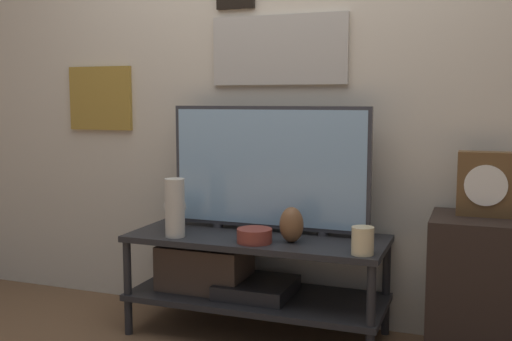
{
  "coord_description": "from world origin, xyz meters",
  "views": [
    {
      "loc": [
        1.02,
        -2.45,
        1.19
      ],
      "look_at": [
        -0.0,
        0.3,
        0.84
      ],
      "focal_mm": 42.0,
      "sensor_mm": 36.0,
      "label": 1
    }
  ],
  "objects_px": {
    "vase_tall_ceramic": "(175,208)",
    "candle_jar": "(363,241)",
    "vase_round_glass": "(253,215)",
    "decorative_bust": "(175,211)",
    "mantel_clock": "(486,184)",
    "television": "(269,168)",
    "vase_urn_stoneware": "(292,225)",
    "vase_wide_bowl": "(254,236)"
  },
  "relations": [
    {
      "from": "vase_urn_stoneware",
      "to": "candle_jar",
      "type": "bearing_deg",
      "value": -16.91
    },
    {
      "from": "vase_wide_bowl",
      "to": "decorative_bust",
      "type": "bearing_deg",
      "value": 166.17
    },
    {
      "from": "vase_wide_bowl",
      "to": "decorative_bust",
      "type": "xyz_separation_m",
      "value": [
        -0.49,
        0.12,
        0.07
      ]
    },
    {
      "from": "vase_round_glass",
      "to": "vase_tall_ceramic",
      "type": "xyz_separation_m",
      "value": [
        -0.26,
        -0.38,
        0.09
      ]
    },
    {
      "from": "candle_jar",
      "to": "mantel_clock",
      "type": "relative_size",
      "value": 0.43
    },
    {
      "from": "decorative_bust",
      "to": "vase_tall_ceramic",
      "type": "bearing_deg",
      "value": -61.43
    },
    {
      "from": "vase_round_glass",
      "to": "mantel_clock",
      "type": "relative_size",
      "value": 0.41
    },
    {
      "from": "television",
      "to": "vase_round_glass",
      "type": "height_order",
      "value": "television"
    },
    {
      "from": "decorative_bust",
      "to": "mantel_clock",
      "type": "xyz_separation_m",
      "value": [
        1.5,
        0.12,
        0.2
      ]
    },
    {
      "from": "vase_tall_ceramic",
      "to": "decorative_bust",
      "type": "relative_size",
      "value": 1.6
    },
    {
      "from": "vase_wide_bowl",
      "to": "mantel_clock",
      "type": "relative_size",
      "value": 0.58
    },
    {
      "from": "vase_urn_stoneware",
      "to": "candle_jar",
      "type": "xyz_separation_m",
      "value": [
        0.36,
        -0.11,
        -0.02
      ]
    },
    {
      "from": "vase_urn_stoneware",
      "to": "vase_tall_ceramic",
      "type": "height_order",
      "value": "vase_tall_ceramic"
    },
    {
      "from": "television",
      "to": "candle_jar",
      "type": "relative_size",
      "value": 8.45
    },
    {
      "from": "vase_wide_bowl",
      "to": "vase_tall_ceramic",
      "type": "height_order",
      "value": "vase_tall_ceramic"
    },
    {
      "from": "television",
      "to": "vase_round_glass",
      "type": "bearing_deg",
      "value": 141.26
    },
    {
      "from": "candle_jar",
      "to": "vase_tall_ceramic",
      "type": "bearing_deg",
      "value": 178.91
    },
    {
      "from": "candle_jar",
      "to": "decorative_bust",
      "type": "bearing_deg",
      "value": 170.9
    },
    {
      "from": "vase_urn_stoneware",
      "to": "candle_jar",
      "type": "height_order",
      "value": "vase_urn_stoneware"
    },
    {
      "from": "decorative_bust",
      "to": "vase_urn_stoneware",
      "type": "bearing_deg",
      "value": -4.62
    },
    {
      "from": "vase_tall_ceramic",
      "to": "candle_jar",
      "type": "relative_size",
      "value": 2.36
    },
    {
      "from": "vase_tall_ceramic",
      "to": "candle_jar",
      "type": "height_order",
      "value": "vase_tall_ceramic"
    },
    {
      "from": "mantel_clock",
      "to": "television",
      "type": "bearing_deg",
      "value": 179.4
    },
    {
      "from": "vase_wide_bowl",
      "to": "vase_tall_ceramic",
      "type": "distance_m",
      "value": 0.43
    },
    {
      "from": "vase_wide_bowl",
      "to": "mantel_clock",
      "type": "bearing_deg",
      "value": 13.43
    },
    {
      "from": "vase_round_glass",
      "to": "mantel_clock",
      "type": "bearing_deg",
      "value": -5.57
    },
    {
      "from": "vase_round_glass",
      "to": "mantel_clock",
      "type": "height_order",
      "value": "mantel_clock"
    },
    {
      "from": "vase_wide_bowl",
      "to": "decorative_bust",
      "type": "height_order",
      "value": "decorative_bust"
    },
    {
      "from": "vase_round_glass",
      "to": "decorative_bust",
      "type": "height_order",
      "value": "decorative_bust"
    },
    {
      "from": "television",
      "to": "vase_urn_stoneware",
      "type": "xyz_separation_m",
      "value": [
        0.18,
        -0.19,
        -0.25
      ]
    },
    {
      "from": "vase_round_glass",
      "to": "vase_tall_ceramic",
      "type": "relative_size",
      "value": 0.4
    },
    {
      "from": "vase_round_glass",
      "to": "vase_tall_ceramic",
      "type": "distance_m",
      "value": 0.47
    },
    {
      "from": "candle_jar",
      "to": "vase_wide_bowl",
      "type": "bearing_deg",
      "value": 175.45
    },
    {
      "from": "candle_jar",
      "to": "decorative_bust",
      "type": "distance_m",
      "value": 1.02
    },
    {
      "from": "mantel_clock",
      "to": "vase_wide_bowl",
      "type": "bearing_deg",
      "value": -166.57
    },
    {
      "from": "television",
      "to": "mantel_clock",
      "type": "distance_m",
      "value": 1.03
    },
    {
      "from": "vase_round_glass",
      "to": "decorative_bust",
      "type": "distance_m",
      "value": 0.42
    },
    {
      "from": "television",
      "to": "mantel_clock",
      "type": "xyz_separation_m",
      "value": [
        1.03,
        -0.01,
        -0.03
      ]
    },
    {
      "from": "television",
      "to": "decorative_bust",
      "type": "bearing_deg",
      "value": -164.2
    },
    {
      "from": "vase_round_glass",
      "to": "candle_jar",
      "type": "height_order",
      "value": "candle_jar"
    },
    {
      "from": "vase_urn_stoneware",
      "to": "vase_tall_ceramic",
      "type": "xyz_separation_m",
      "value": [
        -0.57,
        -0.09,
        0.06
      ]
    },
    {
      "from": "television",
      "to": "mantel_clock",
      "type": "height_order",
      "value": "television"
    }
  ]
}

